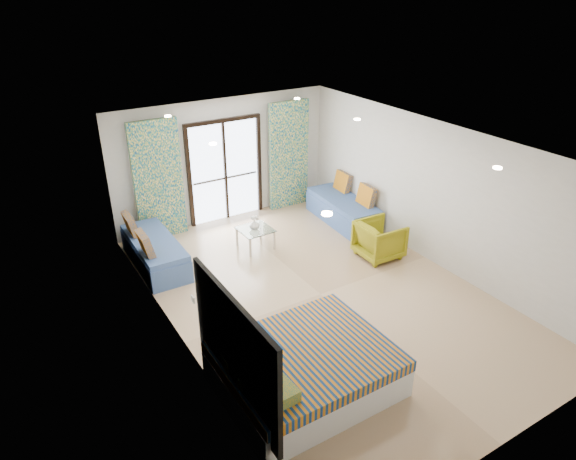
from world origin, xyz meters
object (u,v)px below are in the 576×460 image
bed (304,369)px  coffee_table (255,231)px  daybed_left (154,251)px  daybed_right (344,209)px  armchair (380,238)px

bed → coffee_table: bearing=70.8°
daybed_left → coffee_table: size_ratio=2.67×
coffee_table → daybed_left: bearing=169.1°
daybed_left → daybed_right: bearing=-3.9°
daybed_right → coffee_table: (-2.27, -0.06, 0.07)m
daybed_right → armchair: (-0.38, -1.64, 0.10)m
daybed_left → daybed_right: daybed_right is taller
daybed_left → coffee_table: bearing=-10.5°
coffee_table → armchair: size_ratio=0.91×
bed → daybed_right: size_ratio=1.09×
daybed_right → bed: bearing=-128.8°
coffee_table → armchair: (1.89, -1.59, 0.03)m
bed → daybed_left: bearing=98.6°
bed → coffee_table: bed is taller
bed → armchair: armchair is taller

